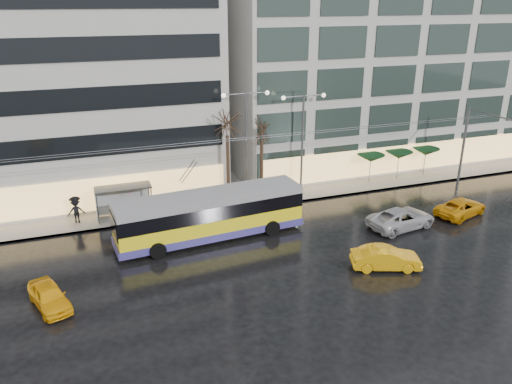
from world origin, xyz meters
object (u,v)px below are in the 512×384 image
bus_shelter (118,195)px  street_lamp_near (246,132)px  trolleybus (210,216)px  taxi_a (49,296)px

bus_shelter → street_lamp_near: bearing=0.6°
trolleybus → bus_shelter: trolleybus is taller
trolleybus → street_lamp_near: street_lamp_near is taller
taxi_a → bus_shelter: bearing=47.0°
bus_shelter → street_lamp_near: (10.38, 0.11, 4.03)m
street_lamp_near → taxi_a: size_ratio=2.35×
taxi_a → trolleybus: bearing=7.3°
taxi_a → street_lamp_near: bearing=16.8°
trolleybus → taxi_a: (-10.58, -5.24, -1.01)m
bus_shelter → street_lamp_near: 11.14m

